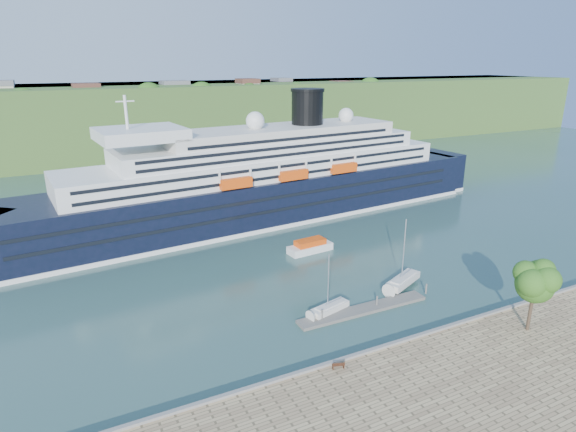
# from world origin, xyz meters

# --- Properties ---
(ground) EXTENTS (400.00, 400.00, 0.00)m
(ground) POSITION_xyz_m (0.00, 0.00, 0.00)
(ground) COLOR #2D5048
(ground) RESTS_ON ground
(far_hillside) EXTENTS (400.00, 50.00, 24.00)m
(far_hillside) POSITION_xyz_m (0.00, 145.00, 12.00)
(far_hillside) COLOR #385B24
(far_hillside) RESTS_ON ground
(quay_coping) EXTENTS (220.00, 0.50, 0.30)m
(quay_coping) POSITION_xyz_m (0.00, -0.20, 1.15)
(quay_coping) COLOR slate
(quay_coping) RESTS_ON promenade
(cruise_ship) EXTENTS (120.25, 27.91, 26.76)m
(cruise_ship) POSITION_xyz_m (4.56, 52.20, 13.38)
(cruise_ship) COLOR black
(cruise_ship) RESTS_ON ground
(park_bench) EXTENTS (1.51, 0.99, 0.90)m
(park_bench) POSITION_xyz_m (-8.61, -1.20, 1.45)
(park_bench) COLOR #402212
(park_bench) RESTS_ON promenade
(promenade_tree) EXTENTS (5.98, 5.98, 9.91)m
(promenade_tree) POSITION_xyz_m (16.25, -4.85, 5.96)
(promenade_tree) COLOR #2A5717
(promenade_tree) RESTS_ON promenade
(floating_pontoon) EXTENTS (19.44, 2.59, 0.43)m
(floating_pontoon) POSITION_xyz_m (2.02, 9.31, 0.22)
(floating_pontoon) COLOR slate
(floating_pontoon) RESTS_ON ground
(sailboat_white_near) EXTENTS (6.67, 3.28, 8.31)m
(sailboat_white_near) POSITION_xyz_m (-2.45, 10.71, 4.15)
(sailboat_white_near) COLOR silver
(sailboat_white_near) RESTS_ON ground
(sailboat_white_far) EXTENTS (8.22, 5.30, 10.34)m
(sailboat_white_far) POSITION_xyz_m (11.44, 12.67, 5.17)
(sailboat_white_far) COLOR silver
(sailboat_white_far) RESTS_ON ground
(tender_launch) EXTENTS (8.48, 3.56, 2.28)m
(tender_launch) POSITION_xyz_m (5.77, 31.05, 1.14)
(tender_launch) COLOR #E84A0D
(tender_launch) RESTS_ON ground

